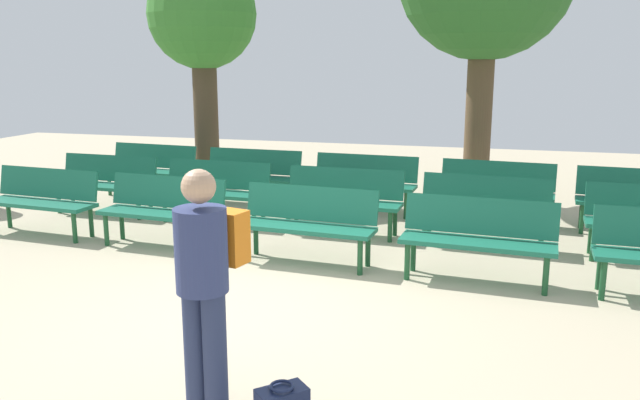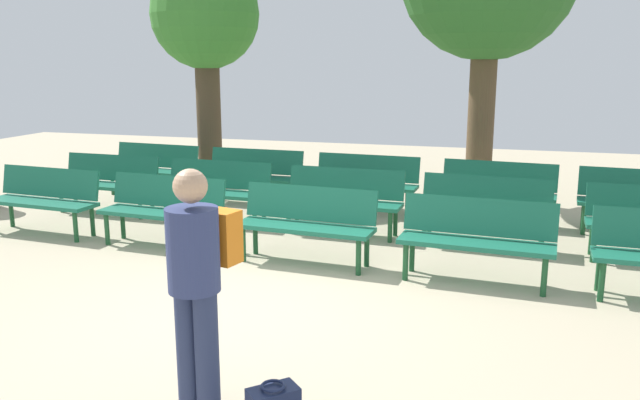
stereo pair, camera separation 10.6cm
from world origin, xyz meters
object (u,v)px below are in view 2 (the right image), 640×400
at_px(bench_r0_c3, 477,235).
at_px(bench_r2_c3, 498,188).
at_px(bench_r1_c3, 485,207).
at_px(visitor_with_backpack, 198,276).
at_px(bench_r2_c2, 366,180).
at_px(bench_r0_c1, 164,206).
at_px(bench_r1_c1, 216,187).
at_px(bench_r2_c1, 254,173).
at_px(tree_0, 205,21).
at_px(bench_r0_c2, 307,220).
at_px(bench_r1_c2, 343,197).
at_px(bench_r2_c0, 154,166).
at_px(bench_r0_c0, 44,196).
at_px(bench_r1_c0, 108,180).

relative_size(bench_r0_c3, bench_r2_c3, 1.00).
xyz_separation_m(bench_r1_c3, visitor_with_backpack, (-1.65, -4.50, 0.43)).
distance_m(bench_r0_c3, visitor_with_backpack, 3.56).
height_order(bench_r1_c3, bench_r2_c2, same).
distance_m(bench_r0_c1, bench_r2_c2, 3.21).
relative_size(bench_r1_c1, bench_r2_c1, 1.00).
distance_m(bench_r0_c1, tree_0, 4.42).
bearing_deg(bench_r0_c2, bench_r1_c1, 145.32).
height_order(bench_r0_c3, bench_r2_c2, same).
relative_size(bench_r1_c2, bench_r1_c3, 0.99).
bearing_deg(bench_r1_c3, bench_r2_c0, 168.72).
bearing_deg(bench_r0_c2, bench_r2_c1, 126.83).
bearing_deg(bench_r0_c3, bench_r0_c1, 179.96).
bearing_deg(bench_r0_c0, bench_r2_c1, 55.43).
xyz_separation_m(bench_r0_c2, visitor_with_backpack, (0.29, -3.26, 0.43)).
bearing_deg(bench_r0_c1, bench_r2_c3, 34.60).
height_order(bench_r1_c0, visitor_with_backpack, visitor_with_backpack).
relative_size(bench_r0_c1, bench_r2_c2, 1.00).
bearing_deg(bench_r2_c2, bench_r1_c0, -160.66).
distance_m(bench_r1_c2, tree_0, 4.58).
bearing_deg(bench_r1_c0, bench_r0_c2, -20.79).
xyz_separation_m(bench_r1_c3, bench_r2_c3, (0.13, 1.27, 0.00)).
height_order(bench_r1_c0, bench_r2_c2, same).
height_order(bench_r0_c2, bench_r1_c0, same).
xyz_separation_m(bench_r2_c1, bench_r2_c2, (1.88, -0.11, 0.00)).
relative_size(bench_r0_c1, bench_r1_c2, 1.01).
distance_m(bench_r1_c3, bench_r2_c1, 3.99).
xyz_separation_m(bench_r2_c1, visitor_with_backpack, (2.05, -6.00, 0.43)).
height_order(bench_r0_c3, bench_r2_c0, same).
distance_m(bench_r1_c2, bench_r2_c1, 2.32).
bearing_deg(bench_r2_c3, visitor_with_backpack, -102.31).
bearing_deg(bench_r1_c0, bench_r1_c2, -0.91).
bearing_deg(bench_r2_c0, tree_0, 56.10).
bearing_deg(visitor_with_backpack, bench_r2_c3, -93.77).
xyz_separation_m(bench_r1_c1, tree_0, (-1.16, 2.23, 2.44)).
xyz_separation_m(bench_r1_c2, bench_r1_c3, (1.85, -0.10, 0.00)).
distance_m(bench_r1_c0, bench_r1_c2, 3.76).
relative_size(bench_r0_c0, visitor_with_backpack, 0.99).
relative_size(bench_r0_c0, bench_r1_c1, 1.01).
height_order(bench_r0_c0, bench_r0_c2, same).
bearing_deg(bench_r2_c2, visitor_with_backpack, -85.27).
relative_size(bench_r0_c3, bench_r2_c0, 1.00).
bearing_deg(visitor_with_backpack, bench_r1_c1, -52.52).
height_order(bench_r0_c1, visitor_with_backpack, visitor_with_backpack).
distance_m(bench_r2_c0, bench_r2_c2, 3.78).
bearing_deg(bench_r2_c0, bench_r2_c1, 1.18).
bearing_deg(bench_r2_c3, bench_r0_c3, -88.51).
height_order(bench_r0_c1, bench_r2_c1, same).
distance_m(bench_r1_c0, bench_r2_c2, 3.93).
xyz_separation_m(bench_r0_c2, bench_r0_c3, (1.91, -0.11, 0.00)).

